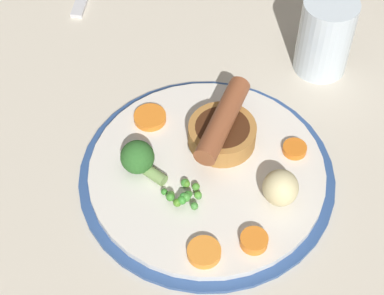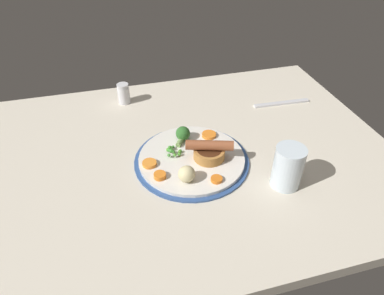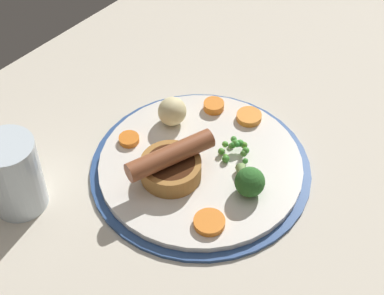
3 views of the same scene
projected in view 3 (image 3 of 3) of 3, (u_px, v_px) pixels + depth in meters
dining_table at (230, 184)px, 84.17cm from camera, size 110.00×80.00×3.00cm
dinner_plate at (201, 168)px, 83.42cm from camera, size 28.76×28.76×1.40cm
sausage_pudding at (171, 165)px, 79.82cm from camera, size 11.79×7.74×5.08cm
pea_pile at (235, 148)px, 83.34cm from camera, size 4.06×4.45×1.83cm
broccoli_floret_near at (249, 181)px, 78.35cm from camera, size 4.55×5.38×3.78cm
potato_chunk_0 at (172, 111)px, 86.67cm from camera, size 4.05×3.93×3.96cm
carrot_slice_1 at (209, 222)px, 75.81cm from camera, size 5.00×5.00×0.79cm
carrot_slice_2 at (129, 139)px, 85.25cm from camera, size 3.81×3.81×0.79cm
carrot_slice_3 at (214, 106)px, 89.50cm from camera, size 4.04×4.04×1.12cm
carrot_slice_5 at (249, 117)px, 88.17cm from camera, size 4.89×4.89×0.86cm
drinking_glass at (13, 175)px, 76.51cm from camera, size 6.79×6.79×10.27cm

